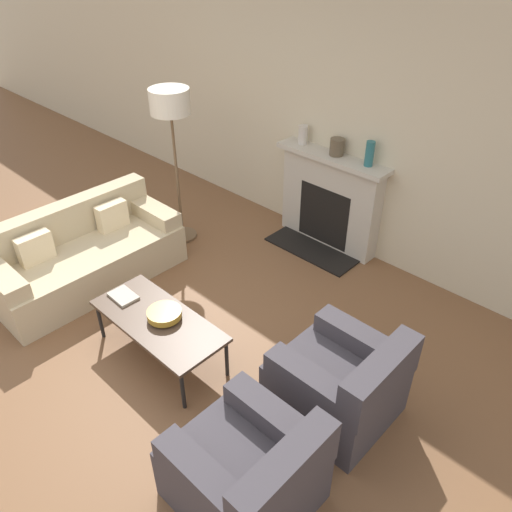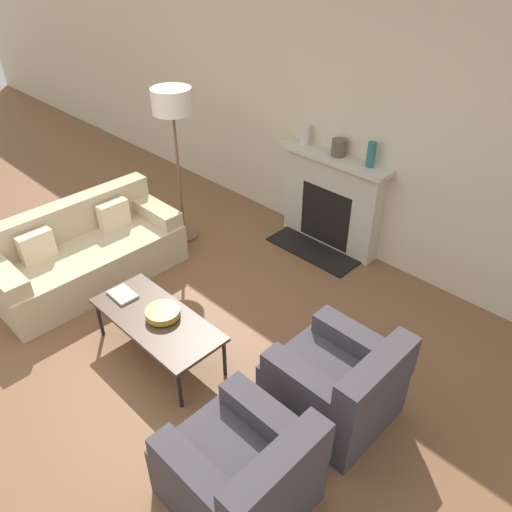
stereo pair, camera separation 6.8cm
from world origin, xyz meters
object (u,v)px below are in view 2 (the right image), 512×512
book (123,295)px  mantel_vase_center_left (339,147)px  floor_lamp (173,114)px  fireplace (331,202)px  couch (86,254)px  armchair_far (337,385)px  mantel_vase_center_right (371,155)px  bowl (163,313)px  coffee_table (157,321)px  mantel_vase_left (305,135)px  armchair_near (241,472)px

book → mantel_vase_center_left: size_ratio=1.44×
floor_lamp → mantel_vase_center_left: 1.72m
book → mantel_vase_center_left: 2.59m
fireplace → couch: fireplace is taller
armchair_far → mantel_vase_center_right: mantel_vase_center_right is taller
couch → bowl: 1.46m
couch → coffee_table: bearing=-95.9°
armchair_far → mantel_vase_left: bearing=-134.1°
bowl → floor_lamp: floor_lamp is taller
book → mantel_vase_left: (-0.06, 2.46, 0.75)m
bowl → floor_lamp: bearing=137.0°
bowl → mantel_vase_center_left: 2.48m
bowl → mantel_vase_left: size_ratio=1.41×
coffee_table → mantel_vase_left: (-0.50, 2.42, 0.79)m
coffee_table → mantel_vase_left: 2.60m
bowl → floor_lamp: 2.15m
mantel_vase_center_left → floor_lamp: bearing=-140.4°
armchair_near → mantel_vase_left: size_ratio=4.18×
coffee_table → mantel_vase_center_left: (-0.05, 2.42, 0.78)m
coffee_table → armchair_far: bearing=21.1°
armchair_near → mantel_vase_left: bearing=-145.8°
fireplace → couch: bearing=-120.7°
floor_lamp → mantel_vase_center_left: (1.31, 1.08, -0.30)m
coffee_table → mantel_vase_center_left: 2.55m
fireplace → armchair_near: 3.21m
book → floor_lamp: (-0.92, 1.37, 1.04)m
fireplace → mantel_vase_center_left: size_ratio=7.43×
mantel_vase_center_right → book: bearing=-107.5°
armchair_near → coffee_table: size_ratio=0.69×
book → mantel_vase_center_right: bearing=74.1°
fireplace → bowl: bearing=-87.4°
armchair_near → bowl: armchair_near is taller
fireplace → floor_lamp: (-1.28, -1.07, 0.94)m
coffee_table → bowl: size_ratio=4.27×
mantel_vase_left → mantel_vase_center_right: mantel_vase_center_right is taller
book → coffee_table: bearing=5.7°
mantel_vase_center_right → coffee_table: bearing=-97.8°
mantel_vase_center_left → mantel_vase_center_right: size_ratio=0.70×
bowl → book: size_ratio=1.12×
mantel_vase_left → mantel_vase_center_left: size_ratio=1.14×
coffee_table → floor_lamp: (-1.36, 1.34, 1.08)m
couch → coffee_table: couch is taller
bowl → mantel_vase_center_left: size_ratio=1.62×
armchair_far → bowl: 1.49m
coffee_table → bowl: (0.03, 0.05, 0.07)m
mantel_vase_left → book: bearing=-88.6°
armchair_near → coffee_table: 1.49m
fireplace → coffee_table: size_ratio=1.08×
floor_lamp → mantel_vase_left: bearing=51.6°
mantel_vase_center_left → armchair_far: bearing=-51.7°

